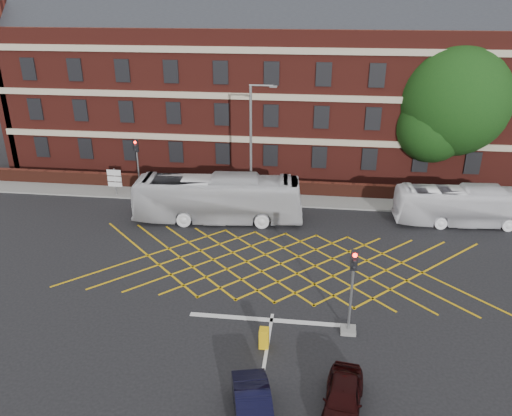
# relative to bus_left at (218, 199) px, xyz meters

# --- Properties ---
(ground) EXTENTS (120.00, 120.00, 0.00)m
(ground) POSITION_rel_bus_left_xyz_m (4.76, -7.58, -1.60)
(ground) COLOR black
(ground) RESTS_ON ground
(victorian_building) EXTENTS (51.00, 12.17, 20.40)m
(victorian_building) POSITION_rel_bus_left_xyz_m (5.00, 14.41, 6.24)
(victorian_building) COLOR #541B15
(victorian_building) RESTS_ON ground
(boundary_wall) EXTENTS (56.00, 0.50, 1.10)m
(boundary_wall) POSITION_rel_bus_left_xyz_m (4.76, 5.42, -1.05)
(boundary_wall) COLOR #481C13
(boundary_wall) RESTS_ON ground
(far_pavement) EXTENTS (60.00, 3.00, 0.12)m
(far_pavement) POSITION_rel_bus_left_xyz_m (4.76, 4.42, -1.54)
(far_pavement) COLOR slate
(far_pavement) RESTS_ON ground
(box_junction_hatching) EXTENTS (8.22, 8.22, 0.02)m
(box_junction_hatching) POSITION_rel_bus_left_xyz_m (4.76, -5.58, -1.59)
(box_junction_hatching) COLOR #CC990C
(box_junction_hatching) RESTS_ON ground
(stop_line) EXTENTS (8.00, 0.30, 0.02)m
(stop_line) POSITION_rel_bus_left_xyz_m (4.76, -11.08, -1.59)
(stop_line) COLOR silver
(stop_line) RESTS_ON ground
(bus_left) EXTENTS (11.66, 3.58, 3.20)m
(bus_left) POSITION_rel_bus_left_xyz_m (0.00, 0.00, 0.00)
(bus_left) COLOR silver
(bus_left) RESTS_ON ground
(bus_right) EXTENTS (9.63, 2.72, 2.65)m
(bus_right) POSITION_rel_bus_left_xyz_m (16.73, 1.49, -0.27)
(bus_right) COLOR white
(bus_right) RESTS_ON ground
(car_navy) EXTENTS (2.22, 4.00, 1.25)m
(car_navy) POSITION_rel_bus_left_xyz_m (4.71, -17.40, -0.98)
(car_navy) COLOR black
(car_navy) RESTS_ON ground
(car_maroon) EXTENTS (1.86, 3.67, 1.20)m
(car_maroon) POSITION_rel_bus_left_xyz_m (7.95, -16.36, -1.00)
(car_maroon) COLOR black
(car_maroon) RESTS_ON ground
(deciduous_tree) EXTENTS (8.77, 8.77, 11.25)m
(deciduous_tree) POSITION_rel_bus_left_xyz_m (16.83, 9.68, 4.66)
(deciduous_tree) COLOR black
(deciduous_tree) RESTS_ON ground
(traffic_light_near) EXTENTS (0.70, 0.70, 4.27)m
(traffic_light_near) POSITION_rel_bus_left_xyz_m (8.37, -11.53, 0.17)
(traffic_light_near) COLOR slate
(traffic_light_near) RESTS_ON ground
(traffic_light_far) EXTENTS (0.70, 0.70, 4.27)m
(traffic_light_far) POSITION_rel_bus_left_xyz_m (-7.16, 4.37, 0.17)
(traffic_light_far) COLOR slate
(traffic_light_far) RESTS_ON ground
(street_lamp) EXTENTS (2.25, 1.00, 8.98)m
(street_lamp) POSITION_rel_bus_left_xyz_m (2.05, 2.06, 1.49)
(street_lamp) COLOR slate
(street_lamp) RESTS_ON ground
(direction_signs) EXTENTS (1.10, 0.16, 2.20)m
(direction_signs) POSITION_rel_bus_left_xyz_m (-8.78, 3.44, -0.22)
(direction_signs) COLOR gray
(direction_signs) RESTS_ON ground
(utility_cabinet) EXTENTS (0.42, 0.43, 0.95)m
(utility_cabinet) POSITION_rel_bus_left_xyz_m (4.62, -13.07, -1.12)
(utility_cabinet) COLOR gold
(utility_cabinet) RESTS_ON ground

